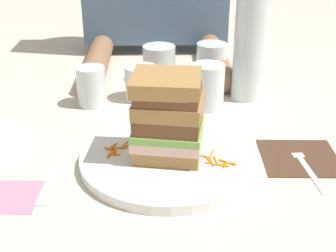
{
  "coord_description": "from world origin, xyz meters",
  "views": [
    {
      "loc": [
        -0.04,
        -0.68,
        0.4
      ],
      "look_at": [
        -0.02,
        0.03,
        0.06
      ],
      "focal_mm": 49.73,
      "sensor_mm": 36.0,
      "label": 1
    }
  ],
  "objects": [
    {
      "name": "carrot_shred_6",
      "position": [
        -0.11,
        0.02,
        0.02
      ],
      "size": [
        0.0,
        0.03,
        0.0
      ],
      "primitive_type": "cylinder",
      "rotation": [
        0.0,
        1.57,
        1.59
      ],
      "color": "orange",
      "rests_on": "main_plate"
    },
    {
      "name": "carrot_shred_3",
      "position": [
        -0.11,
        -0.0,
        0.02
      ],
      "size": [
        0.01,
        0.02,
        0.0
      ],
      "primitive_type": "cylinder",
      "rotation": [
        0.0,
        1.57,
        1.16
      ],
      "color": "orange",
      "rests_on": "main_plate"
    },
    {
      "name": "water_bottle",
      "position": [
        0.17,
        0.28,
        0.14
      ],
      "size": [
        0.07,
        0.07,
        0.31
      ],
      "color": "silver",
      "rests_on": "ground_plane"
    },
    {
      "name": "knife",
      "position": [
        -0.2,
        -0.02,
        0.0
      ],
      "size": [
        0.02,
        0.2,
        0.0
      ],
      "color": "silver",
      "rests_on": "ground_plane"
    },
    {
      "name": "napkin_dark",
      "position": [
        0.21,
        0.01,
        0.0
      ],
      "size": [
        0.14,
        0.13,
        0.0
      ],
      "primitive_type": "cube",
      "rotation": [
        0.0,
        0.0,
        -0.04
      ],
      "color": "#4C3323",
      "rests_on": "ground_plane"
    },
    {
      "name": "empty_tumbler_0",
      "position": [
        -0.03,
        0.4,
        0.04
      ],
      "size": [
        0.08,
        0.08,
        0.09
      ],
      "primitive_type": "cylinder",
      "color": "silver",
      "rests_on": "ground_plane"
    },
    {
      "name": "carrot_shred_4",
      "position": [
        -0.09,
        0.03,
        0.02
      ],
      "size": [
        0.02,
        0.01,
        0.0
      ],
      "primitive_type": "cylinder",
      "rotation": [
        0.0,
        1.57,
        3.74
      ],
      "color": "orange",
      "rests_on": "main_plate"
    },
    {
      "name": "carrot_shred_10",
      "position": [
        0.06,
        -0.01,
        0.02
      ],
      "size": [
        0.01,
        0.03,
        0.0
      ],
      "primitive_type": "cylinder",
      "rotation": [
        0.0,
        1.57,
        1.2
      ],
      "color": "orange",
      "rests_on": "main_plate"
    },
    {
      "name": "carrot_shred_0",
      "position": [
        -0.1,
        0.02,
        0.02
      ],
      "size": [
        0.03,
        0.0,
        0.0
      ],
      "primitive_type": "cylinder",
      "rotation": [
        0.0,
        1.57,
        0.02
      ],
      "color": "orange",
      "rests_on": "main_plate"
    },
    {
      "name": "empty_tumbler_3",
      "position": [
        -0.07,
        0.28,
        0.04
      ],
      "size": [
        0.07,
        0.07,
        0.07
      ],
      "primitive_type": "cylinder",
      "color": "silver",
      "rests_on": "ground_plane"
    },
    {
      "name": "carrot_shred_11",
      "position": [
        0.05,
        -0.04,
        0.02
      ],
      "size": [
        0.03,
        0.01,
        0.0
      ],
      "primitive_type": "cylinder",
      "rotation": [
        0.0,
        1.57,
        5.91
      ],
      "color": "orange",
      "rests_on": "main_plate"
    },
    {
      "name": "main_plate",
      "position": [
        -0.02,
        -0.0,
        0.01
      ],
      "size": [
        0.3,
        0.3,
        0.02
      ],
      "primitive_type": "cylinder",
      "color": "white",
      "rests_on": "ground_plane"
    },
    {
      "name": "carrot_shred_7",
      "position": [
        -0.11,
        0.03,
        0.02
      ],
      "size": [
        0.02,
        0.03,
        0.0
      ],
      "primitive_type": "cylinder",
      "rotation": [
        0.0,
        1.57,
        4.15
      ],
      "color": "orange",
      "rests_on": "main_plate"
    },
    {
      "name": "juice_glass",
      "position": [
        0.07,
        0.23,
        0.04
      ],
      "size": [
        0.07,
        0.07,
        0.1
      ],
      "color": "white",
      "rests_on": "ground_plane"
    },
    {
      "name": "napkin_pink",
      "position": [
        -0.25,
        -0.09,
        0.0
      ],
      "size": [
        0.08,
        0.09,
        0.0
      ],
      "primitive_type": "cube",
      "rotation": [
        0.0,
        0.0,
        -0.06
      ],
      "color": "pink",
      "rests_on": "ground_plane"
    },
    {
      "name": "carrot_shred_9",
      "position": [
        0.05,
        -0.02,
        0.02
      ],
      "size": [
        0.01,
        0.03,
        0.0
      ],
      "primitive_type": "cylinder",
      "rotation": [
        0.0,
        1.57,
        4.98
      ],
      "color": "orange",
      "rests_on": "main_plate"
    },
    {
      "name": "carrot_shred_1",
      "position": [
        -0.09,
        0.03,
        0.02
      ],
      "size": [
        0.01,
        0.03,
        0.0
      ],
      "primitive_type": "cylinder",
      "rotation": [
        0.0,
        1.57,
        1.19
      ],
      "color": "orange",
      "rests_on": "main_plate"
    },
    {
      "name": "carrot_shred_12",
      "position": [
        0.08,
        -0.03,
        0.02
      ],
      "size": [
        0.03,
        0.02,
        0.0
      ],
      "primitive_type": "cylinder",
      "rotation": [
        0.0,
        1.57,
        2.55
      ],
      "color": "orange",
      "rests_on": "main_plate"
    },
    {
      "name": "carrot_shred_2",
      "position": [
        -0.11,
        0.01,
        0.02
      ],
      "size": [
        0.01,
        0.03,
        0.0
      ],
      "primitive_type": "cylinder",
      "rotation": [
        0.0,
        1.57,
        4.8
      ],
      "color": "orange",
      "rests_on": "main_plate"
    },
    {
      "name": "fork",
      "position": [
        0.21,
        -0.01,
        0.0
      ],
      "size": [
        0.03,
        0.17,
        0.0
      ],
      "color": "silver",
      "rests_on": "napkin_dark"
    },
    {
      "name": "empty_tumbler_1",
      "position": [
        0.1,
        0.4,
        0.05
      ],
      "size": [
        0.07,
        0.07,
        0.09
      ],
      "primitive_type": "cylinder",
      "color": "silver",
      "rests_on": "ground_plane"
    },
    {
      "name": "carrot_shred_13",
      "position": [
        0.07,
        -0.04,
        0.02
      ],
      "size": [
        0.03,
        0.01,
        0.0
      ],
      "primitive_type": "cylinder",
      "rotation": [
        0.0,
        1.57,
        2.85
      ],
      "color": "orange",
      "rests_on": "main_plate"
    },
    {
      "name": "ground_plane",
      "position": [
        0.0,
        0.0,
        0.0
      ],
      "size": [
        3.0,
        3.0,
        0.0
      ],
      "primitive_type": "plane",
      "color": "beige"
    },
    {
      "name": "empty_tumbler_2",
      "position": [
        -0.17,
        0.25,
        0.04
      ],
      "size": [
        0.06,
        0.06,
        0.08
      ],
      "primitive_type": "cylinder",
      "color": "silver",
      "rests_on": "ground_plane"
    },
    {
      "name": "carrot_shred_16",
      "position": [
        0.06,
        -0.03,
        0.02
      ],
      "size": [
        0.01,
        0.03,
        0.0
      ],
      "primitive_type": "cylinder",
      "rotation": [
        0.0,
        1.57,
        4.81
      ],
      "color": "orange",
      "rests_on": "main_plate"
    },
    {
      "name": "carrot_shred_15",
      "position": [
        0.07,
        -0.04,
        0.02
      ],
      "size": [
        0.01,
        0.02,
        0.0
      ],
      "primitive_type": "cylinder",
      "rotation": [
        0.0,
        1.57,
        4.23
      ],
      "color": "orange",
      "rests_on": "main_plate"
    },
    {
      "name": "carrot_shred_5",
      "position": [
        -0.11,
        -0.0,
        0.02
      ],
      "size": [
        0.02,
        0.0,
        0.0
      ],
      "primitive_type": "cylinder",
      "rotation": [
        0.0,
        1.57,
        6.23
      ],
      "color": "orange",
      "rests_on": "main_plate"
    },
    {
      "name": "sandwich",
      "position": [
        -0.02,
        -0.0,
        0.09
      ],
      "size": [
        0.13,
        0.12,
        0.14
      ],
      "color": "#A87A42",
      "rests_on": "main_plate"
    },
    {
      "name": "carrot_shred_8",
      "position": [
        -0.12,
        0.02,
        0.02
      ],
      "size": [
        0.02,
        0.01,
        0.0
      ],
      "primitive_type": "cylinder",
      "rotation": [
        0.0,
        1.57,
        5.82
      ],
      "color": "orange",
      "rests_on": "main_plate"
    },
    {
      "name": "carrot_shred_17",
      "position": [
        0.08,
        -0.04,
        0.02
      ],
      "size": [
        0.03,
        0.01,
        0.0
      ],
      "primitive_type": "cylinder",
      "rotation": [
        0.0,
        1.57,
        0.23
      ],
      "color": "orange",
      "rests_on": "main_plate"
    },
    {
      "name": "carrot_shred_18",
      "position": [
        0.05,
        -0.03,
        0.02
      ],
      "size": [
        0.01,
        0.02,
        0.0
      ],
      "primitive_type": "cylinder",
      "rotation": [
        0.0,
        1.57,
        1.8
      ],
      "color": "orange",
      "rests_on": "main_plate"
    },
    {
      "name": "carrot_shred_14",
      "position": [
        0.04,
        -0.01,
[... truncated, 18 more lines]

